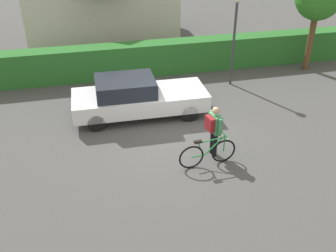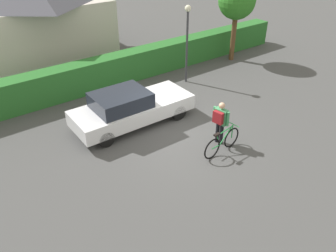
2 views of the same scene
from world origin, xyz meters
name	(u,v)px [view 2 (image 2 of 2)]	position (x,y,z in m)	size (l,w,h in m)	color
ground_plane	(179,137)	(0.00, 0.00, 0.00)	(60.00, 60.00, 0.00)	#484848
hedge_row	(105,72)	(0.00, 5.47, 0.68)	(21.64, 0.90, 1.35)	#286828
house_distant	(28,8)	(-1.26, 11.15, 2.69)	(7.69, 6.00, 5.25)	beige
parked_car_near	(130,108)	(-0.88, 1.85, 0.70)	(4.61, 1.83, 1.40)	silver
bicycle	(222,142)	(0.58, -1.54, 0.40)	(1.71, 0.50, 0.92)	black
person_rider	(220,120)	(0.88, -1.07, 0.94)	(0.41, 0.63, 1.56)	black
street_lamp	(187,33)	(3.27, 3.59, 2.35)	(0.28, 0.28, 3.54)	#38383D
tree_kerbside	(237,1)	(7.15, 4.37, 3.09)	(1.91, 1.91, 4.09)	brown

